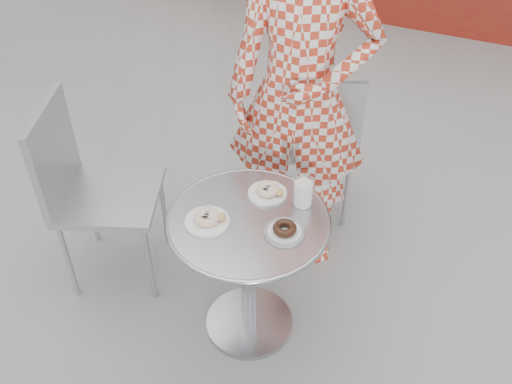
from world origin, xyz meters
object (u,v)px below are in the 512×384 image
at_px(seated_person, 301,95).
at_px(plate_far, 268,191).
at_px(bistro_table, 249,248).
at_px(chair_left, 114,225).
at_px(chair_far, 310,167).
at_px(plate_near, 208,219).
at_px(plate_checker, 285,231).
at_px(milk_cup, 303,193).

height_order(seated_person, plate_far, seated_person).
distance_m(bistro_table, chair_left, 0.80).
xyz_separation_m(chair_left, seated_person, (0.75, 0.54, 0.63)).
bearing_deg(bistro_table, seated_person, 91.60).
relative_size(bistro_table, plate_far, 4.15).
xyz_separation_m(bistro_table, chair_far, (-0.05, 0.92, -0.23)).
relative_size(plate_near, plate_checker, 1.10).
relative_size(seated_person, milk_cup, 14.09).
relative_size(chair_far, plate_near, 5.15).
distance_m(chair_left, plate_checker, 1.01).
xyz_separation_m(chair_far, seated_person, (0.04, -0.32, 0.64)).
bearing_deg(chair_far, plate_checker, 78.38).
bearing_deg(chair_left, plate_checker, -116.30).
height_order(seated_person, plate_near, seated_person).
xyz_separation_m(bistro_table, milk_cup, (0.16, 0.18, 0.23)).
xyz_separation_m(bistro_table, plate_near, (-0.14, -0.08, 0.18)).
distance_m(seated_person, plate_near, 0.73).
bearing_deg(seated_person, plate_far, -98.79).
relative_size(seated_person, plate_far, 11.26).
distance_m(bistro_table, milk_cup, 0.33).
bearing_deg(plate_checker, chair_far, 102.96).
relative_size(chair_far, plate_checker, 5.68).
bearing_deg(plate_far, chair_left, -171.74).
height_order(chair_left, seated_person, seated_person).
relative_size(chair_left, plate_near, 5.34).
bearing_deg(seated_person, milk_cup, -79.35).
distance_m(seated_person, plate_checker, 0.68).
height_order(plate_far, milk_cup, milk_cup).
distance_m(plate_checker, milk_cup, 0.20).
bearing_deg(chair_left, plate_near, -124.67).
distance_m(chair_left, plate_far, 0.88).
height_order(seated_person, plate_checker, seated_person).
distance_m(bistro_table, plate_far, 0.25).
bearing_deg(seated_person, bistro_table, -101.04).
relative_size(bistro_table, plate_near, 3.79).
bearing_deg(seated_person, plate_checker, -86.28).
relative_size(bistro_table, chair_left, 0.71).
bearing_deg(bistro_table, plate_checker, -4.91).
relative_size(chair_far, seated_person, 0.50).
xyz_separation_m(bistro_table, chair_left, (-0.76, 0.06, -0.22)).
distance_m(bistro_table, chair_far, 0.95).
relative_size(seated_person, plate_checker, 11.38).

